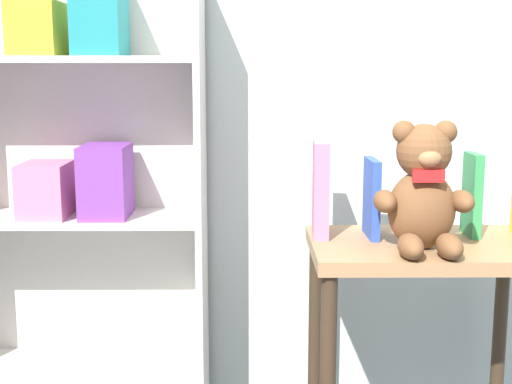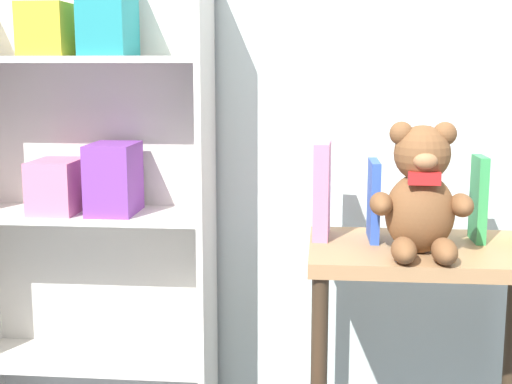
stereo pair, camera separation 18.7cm
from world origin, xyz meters
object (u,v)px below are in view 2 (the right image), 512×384
object	(u,v)px
teddy_bear	(421,195)
book_standing_green	(479,199)
book_standing_purple	(426,198)
bookshelf_side	(92,181)
book_standing_pink	(322,190)
book_standing_blue	(374,200)
display_table	(426,293)

from	to	relation	value
teddy_bear	book_standing_green	size ratio (longest dim) A/B	1.44
book_standing_purple	book_standing_green	distance (m)	0.13
bookshelf_side	book_standing_pink	size ratio (longest dim) A/B	5.44
teddy_bear	book_standing_blue	world-z (taller)	teddy_bear
book_standing_purple	book_standing_blue	bearing A→B (deg)	-179.04
bookshelf_side	book_standing_purple	distance (m)	0.95
bookshelf_side	book_standing_purple	bearing A→B (deg)	-8.82
book_standing_blue	book_standing_green	distance (m)	0.27
bookshelf_side	display_table	xyz separation A→B (m)	(0.94, -0.21, -0.24)
display_table	book_standing_pink	bearing A→B (deg)	163.84
bookshelf_side	book_standing_blue	world-z (taller)	bookshelf_side
book_standing_pink	book_standing_green	size ratio (longest dim) A/B	1.14
display_table	book_standing_green	bearing A→B (deg)	26.84
display_table	book_standing_green	size ratio (longest dim) A/B	2.98
book_standing_pink	book_standing_blue	xyz separation A→B (m)	(0.13, -0.02, -0.02)
teddy_bear	book_standing_pink	world-z (taller)	teddy_bear
display_table	book_standing_purple	world-z (taller)	book_standing_purple
book_standing_green	display_table	bearing A→B (deg)	-154.62
bookshelf_side	teddy_bear	xyz separation A→B (m)	(0.91, -0.29, 0.03)
display_table	teddy_bear	bearing A→B (deg)	-112.31
bookshelf_side	teddy_bear	bearing A→B (deg)	-17.82
display_table	book_standing_blue	xyz separation A→B (m)	(-0.13, 0.06, 0.23)
bookshelf_side	teddy_bear	size ratio (longest dim) A/B	4.31
bookshelf_side	book_standing_pink	xyz separation A→B (m)	(0.67, -0.14, 0.01)
book_standing_blue	book_standing_green	xyz separation A→B (m)	(0.27, 0.01, 0.01)
book_standing_pink	book_standing_purple	world-z (taller)	book_standing_pink
bookshelf_side	book_standing_pink	distance (m)	0.69
book_standing_blue	book_standing_pink	bearing A→B (deg)	172.30
book_standing_pink	book_standing_blue	bearing A→B (deg)	-3.79
bookshelf_side	teddy_bear	distance (m)	0.96
book_standing_pink	book_standing_green	xyz separation A→B (m)	(0.40, -0.01, -0.02)
teddy_bear	book_standing_green	bearing A→B (deg)	41.27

